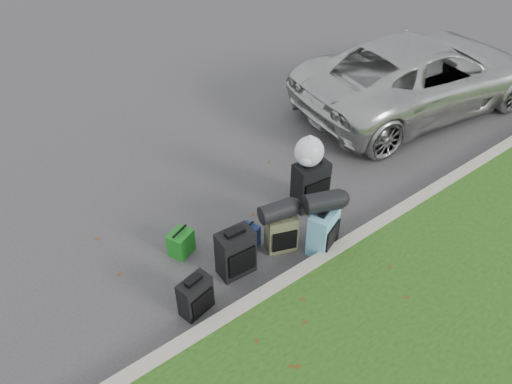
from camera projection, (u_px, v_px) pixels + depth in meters
ground at (270, 226)px, 7.20m from camera, size 120.00×120.00×0.00m
curb at (318, 263)px, 6.54m from camera, size 120.00×0.18×0.15m
suv at (421, 74)px, 9.46m from camera, size 5.28×2.98×1.39m
suitcase_small_black at (195, 296)px, 5.89m from camera, size 0.44×0.30×0.50m
suitcase_large_black_left at (236, 253)px, 6.32m from camera, size 0.48×0.31×0.67m
suitcase_olive at (281, 232)px, 6.69m from camera, size 0.47×0.39×0.56m
suitcase_teal at (323, 231)px, 6.66m from camera, size 0.52×0.41×0.65m
suitcase_large_black_right at (310, 185)px, 7.33m from camera, size 0.54×0.36×0.76m
tote_green at (181, 243)px, 6.69m from camera, size 0.38×0.34×0.35m
tote_navy at (247, 238)px, 6.78m from camera, size 0.35×0.31×0.32m
duffel_left at (277, 211)px, 6.41m from camera, size 0.50×0.34×0.25m
duffel_right at (323, 202)px, 6.41m from camera, size 0.54×0.43×0.27m
trash_bag at (309, 152)px, 6.96m from camera, size 0.43×0.43×0.43m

